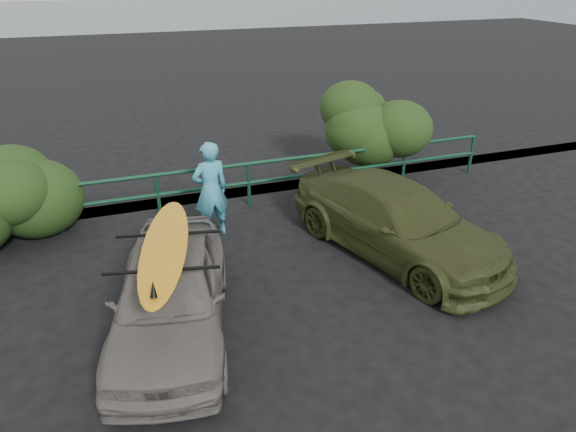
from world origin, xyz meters
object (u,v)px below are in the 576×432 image
(guardrail, at_px, (205,190))
(surfboard, at_px, (165,247))
(sedan, at_px, (170,293))
(man, at_px, (211,190))
(olive_vehicle, at_px, (396,220))

(guardrail, xyz_separation_m, surfboard, (-1.28, -3.95, 0.92))
(guardrail, xyz_separation_m, sedan, (-1.28, -3.95, 0.15))
(guardrail, bearing_deg, man, -93.79)
(sedan, relative_size, olive_vehicle, 0.86)
(surfboard, bearing_deg, sedan, 12.81)
(sedan, bearing_deg, man, 79.63)
(guardrail, height_order, olive_vehicle, olive_vehicle)
(guardrail, xyz_separation_m, man, (-0.07, -1.12, 0.46))
(olive_vehicle, bearing_deg, sedan, 175.71)
(sedan, distance_m, man, 3.08)
(guardrail, relative_size, olive_vehicle, 3.04)
(guardrail, bearing_deg, sedan, -108.01)
(olive_vehicle, bearing_deg, man, 132.25)
(guardrail, height_order, sedan, sedan)
(man, bearing_deg, sedan, 58.27)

